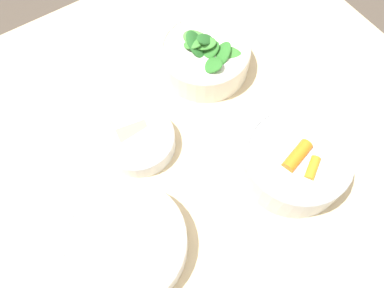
{
  "coord_description": "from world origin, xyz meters",
  "views": [
    {
      "loc": [
        0.06,
        0.28,
        1.38
      ],
      "look_at": [
        -0.1,
        0.04,
        0.79
      ],
      "focal_mm": 35.0,
      "sensor_mm": 36.0,
      "label": 1
    }
  ],
  "objects_px": {
    "bowl_carrots": "(295,160)",
    "bowl_beans_hotdog": "(125,244)",
    "bowl_cookies": "(139,140)",
    "bowl_greens": "(205,56)"
  },
  "relations": [
    {
      "from": "bowl_carrots",
      "to": "bowl_cookies",
      "type": "bearing_deg",
      "value": -43.7
    },
    {
      "from": "bowl_greens",
      "to": "bowl_beans_hotdog",
      "type": "xyz_separation_m",
      "value": [
        0.31,
        0.23,
        -0.01
      ]
    },
    {
      "from": "bowl_cookies",
      "to": "bowl_carrots",
      "type": "bearing_deg",
      "value": 136.3
    },
    {
      "from": "bowl_greens",
      "to": "bowl_beans_hotdog",
      "type": "distance_m",
      "value": 0.39
    },
    {
      "from": "bowl_greens",
      "to": "bowl_carrots",
      "type": "bearing_deg",
      "value": 89.63
    },
    {
      "from": "bowl_carrots",
      "to": "bowl_beans_hotdog",
      "type": "relative_size",
      "value": 0.94
    },
    {
      "from": "bowl_carrots",
      "to": "bowl_beans_hotdog",
      "type": "distance_m",
      "value": 0.31
    },
    {
      "from": "bowl_greens",
      "to": "bowl_cookies",
      "type": "relative_size",
      "value": 1.36
    },
    {
      "from": "bowl_beans_hotdog",
      "to": "bowl_cookies",
      "type": "xyz_separation_m",
      "value": [
        -0.11,
        -0.15,
        -0.01
      ]
    },
    {
      "from": "bowl_carrots",
      "to": "bowl_greens",
      "type": "distance_m",
      "value": 0.27
    }
  ]
}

